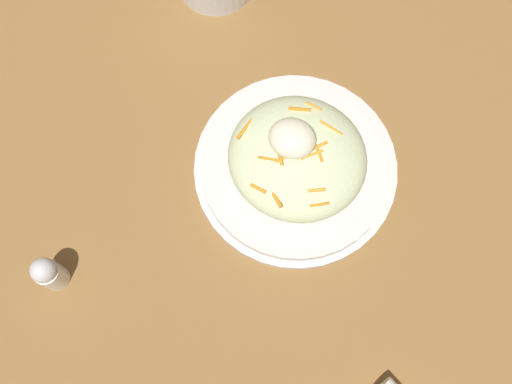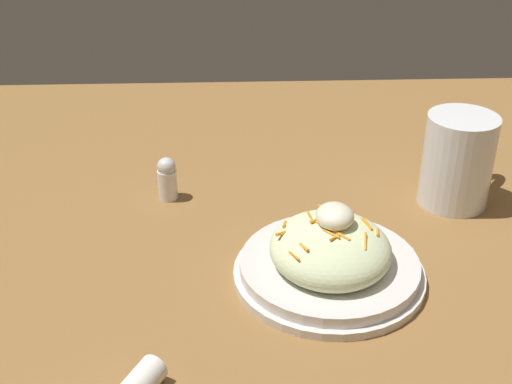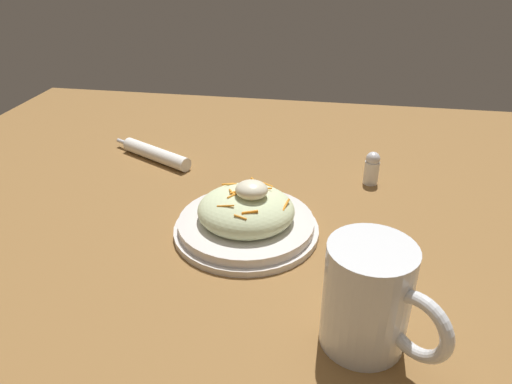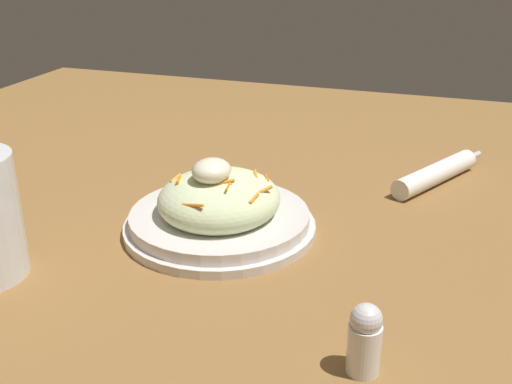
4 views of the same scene
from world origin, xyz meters
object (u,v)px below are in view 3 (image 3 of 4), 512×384
Objects in this scene: beer_mug at (368,301)px; napkin_roll at (155,154)px; salad_plate at (246,217)px; salt_shaker at (372,168)px.

napkin_roll is (-0.42, 0.44, -0.05)m from beer_mug.
napkin_roll is at bearing 135.31° from salad_plate.
salt_shaker is (0.02, 0.41, -0.03)m from beer_mug.
beer_mug reaches higher than salad_plate.
napkin_roll is (-0.24, 0.24, -0.01)m from salad_plate.
salad_plate is 1.17× the size of napkin_roll.
napkin_roll is at bearing 133.47° from beer_mug.
napkin_roll is at bearing 176.22° from salt_shaker.
beer_mug is 0.61m from napkin_roll.
salad_plate is at bearing 131.18° from beer_mug.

